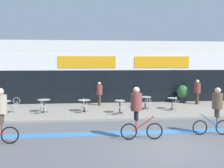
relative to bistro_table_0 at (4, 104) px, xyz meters
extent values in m
plane|color=#5B5B60|center=(7.73, -6.85, -0.63)|extent=(120.00, 120.00, 0.00)
cube|color=gray|center=(7.73, 0.40, -0.57)|extent=(40.00, 5.50, 0.12)
cube|color=silver|center=(7.73, 5.15, 1.71)|extent=(40.00, 4.00, 4.67)
cube|color=black|center=(7.73, 3.18, 0.69)|extent=(38.80, 0.10, 2.40)
cube|color=white|center=(7.73, 3.20, 2.49)|extent=(39.20, 0.14, 1.20)
cube|color=orange|center=(4.95, 3.13, 2.49)|extent=(4.17, 0.08, 0.84)
cube|color=orange|center=(10.50, 3.13, 2.49)|extent=(4.17, 0.08, 0.84)
cube|color=#3D7AB7|center=(7.73, -4.71, -0.62)|extent=(36.00, 0.70, 0.01)
cylinder|color=black|center=(0.00, 0.00, -0.50)|extent=(0.43, 0.43, 0.02)
cylinder|color=black|center=(0.00, 0.00, -0.17)|extent=(0.07, 0.07, 0.68)
cylinder|color=#ADA8A3|center=(0.00, 0.00, 0.18)|extent=(0.79, 0.79, 0.02)
cylinder|color=black|center=(2.32, -0.07, -0.50)|extent=(0.41, 0.41, 0.02)
cylinder|color=black|center=(2.32, -0.07, -0.14)|extent=(0.07, 0.07, 0.74)
cylinder|color=#ADA8A3|center=(2.32, -0.07, 0.24)|extent=(0.74, 0.74, 0.02)
cylinder|color=black|center=(4.71, -0.08, -0.50)|extent=(0.42, 0.42, 0.02)
cylinder|color=black|center=(4.71, -0.08, -0.17)|extent=(0.07, 0.07, 0.68)
cylinder|color=#ADA8A3|center=(4.71, -0.08, 0.18)|extent=(0.76, 0.76, 0.02)
cylinder|color=black|center=(6.80, -0.86, -0.50)|extent=(0.35, 0.35, 0.02)
cylinder|color=black|center=(6.80, -0.86, -0.14)|extent=(0.07, 0.07, 0.73)
cylinder|color=#ADA8A3|center=(6.80, -0.86, 0.24)|extent=(0.63, 0.63, 0.02)
cylinder|color=black|center=(8.66, 0.54, -0.50)|extent=(0.41, 0.41, 0.02)
cylinder|color=black|center=(8.66, 0.54, -0.14)|extent=(0.07, 0.07, 0.73)
cylinder|color=#ADA8A3|center=(8.66, 0.54, 0.24)|extent=(0.75, 0.75, 0.02)
cylinder|color=black|center=(10.29, 0.06, -0.50)|extent=(0.34, 0.34, 0.02)
cylinder|color=black|center=(10.29, 0.06, -0.16)|extent=(0.07, 0.07, 0.70)
cylinder|color=#ADA8A3|center=(10.29, 0.06, 0.21)|extent=(0.62, 0.62, 0.02)
cylinder|color=#B7B2AD|center=(0.00, -0.55, -0.07)|extent=(0.44, 0.44, 0.03)
cylinder|color=#B7B2AD|center=(-0.13, -0.40, -0.30)|extent=(0.03, 0.03, 0.42)
cylinder|color=#B7B2AD|center=(0.15, -0.42, -0.30)|extent=(0.03, 0.03, 0.42)
cylinder|color=#B7B2AD|center=(0.13, -0.70, -0.30)|extent=(0.03, 0.03, 0.42)
torus|color=#B7B2AD|center=(-0.02, -0.72, 0.19)|extent=(0.07, 0.41, 0.41)
cylinder|color=#B7B2AD|center=(0.15, -0.74, 0.05)|extent=(0.03, 0.03, 0.23)
cylinder|color=#B7B2AD|center=(0.55, 0.00, -0.07)|extent=(0.42, 0.42, 0.03)
cylinder|color=#B7B2AD|center=(0.42, -0.15, -0.30)|extent=(0.03, 0.03, 0.42)
cylinder|color=#B7B2AD|center=(0.40, 0.13, -0.30)|extent=(0.03, 0.03, 0.42)
cylinder|color=#B7B2AD|center=(0.70, -0.13, -0.30)|extent=(0.03, 0.03, 0.42)
cylinder|color=#B7B2AD|center=(0.68, 0.15, -0.30)|extent=(0.03, 0.03, 0.42)
torus|color=#B7B2AD|center=(0.72, 0.01, 0.19)|extent=(0.41, 0.05, 0.41)
cylinder|color=#B7B2AD|center=(0.73, -0.16, 0.05)|extent=(0.03, 0.03, 0.23)
cylinder|color=#B7B2AD|center=(0.71, 0.18, 0.05)|extent=(0.03, 0.03, 0.23)
cylinder|color=#B7B2AD|center=(2.32, -0.62, -0.07)|extent=(0.43, 0.43, 0.03)
cylinder|color=#B7B2AD|center=(2.19, -0.47, -0.30)|extent=(0.03, 0.03, 0.42)
cylinder|color=#B7B2AD|center=(2.47, -0.49, -0.30)|extent=(0.03, 0.03, 0.42)
cylinder|color=#B7B2AD|center=(2.17, -0.75, -0.30)|extent=(0.03, 0.03, 0.42)
cylinder|color=#B7B2AD|center=(2.45, -0.77, -0.30)|extent=(0.03, 0.03, 0.42)
torus|color=#B7B2AD|center=(2.30, -0.79, 0.19)|extent=(0.06, 0.41, 0.41)
cylinder|color=#B7B2AD|center=(2.13, -0.78, 0.05)|extent=(0.03, 0.03, 0.23)
cylinder|color=#B7B2AD|center=(2.47, -0.81, 0.05)|extent=(0.03, 0.03, 0.23)
cylinder|color=#B7B2AD|center=(4.71, -0.63, -0.07)|extent=(0.45, 0.45, 0.03)
cylinder|color=#B7B2AD|center=(4.60, -0.47, -0.30)|extent=(0.03, 0.03, 0.42)
cylinder|color=#B7B2AD|center=(4.87, -0.51, -0.30)|extent=(0.03, 0.03, 0.42)
cylinder|color=#B7B2AD|center=(4.56, -0.75, -0.30)|extent=(0.03, 0.03, 0.42)
cylinder|color=#B7B2AD|center=(4.83, -0.79, -0.30)|extent=(0.03, 0.03, 0.42)
torus|color=#B7B2AD|center=(4.69, -0.80, 0.19)|extent=(0.09, 0.41, 0.41)
cylinder|color=#B7B2AD|center=(4.52, -0.77, 0.05)|extent=(0.03, 0.03, 0.23)
cylinder|color=#B7B2AD|center=(4.86, -0.82, 0.05)|extent=(0.03, 0.03, 0.23)
cylinder|color=#B7B2AD|center=(6.80, -1.41, -0.07)|extent=(0.44, 0.44, 0.03)
cylinder|color=#B7B2AD|center=(6.67, -1.25, -0.30)|extent=(0.03, 0.03, 0.42)
cylinder|color=#B7B2AD|center=(6.95, -1.28, -0.30)|extent=(0.03, 0.03, 0.42)
cylinder|color=#B7B2AD|center=(6.64, -1.53, -0.30)|extent=(0.03, 0.03, 0.42)
cylinder|color=#B7B2AD|center=(6.92, -1.56, -0.30)|extent=(0.03, 0.03, 0.42)
torus|color=#B7B2AD|center=(6.78, -1.58, 0.19)|extent=(0.07, 0.41, 0.41)
cylinder|color=#B7B2AD|center=(6.61, -1.56, 0.05)|extent=(0.03, 0.03, 0.23)
cylinder|color=#B7B2AD|center=(6.95, -1.60, 0.05)|extent=(0.03, 0.03, 0.23)
cylinder|color=#B7B2AD|center=(8.66, -0.01, -0.07)|extent=(0.44, 0.44, 0.03)
cylinder|color=#B7B2AD|center=(8.50, 0.11, -0.30)|extent=(0.03, 0.03, 0.42)
cylinder|color=#B7B2AD|center=(8.78, 0.14, -0.30)|extent=(0.03, 0.03, 0.42)
cylinder|color=#B7B2AD|center=(8.53, -0.17, -0.30)|extent=(0.03, 0.03, 0.42)
cylinder|color=#B7B2AD|center=(8.81, -0.14, -0.30)|extent=(0.03, 0.03, 0.42)
torus|color=#B7B2AD|center=(8.68, -0.18, 0.19)|extent=(0.07, 0.41, 0.41)
cylinder|color=#B7B2AD|center=(8.51, -0.20, 0.05)|extent=(0.03, 0.03, 0.23)
cylinder|color=#B7B2AD|center=(8.85, -0.16, 0.05)|extent=(0.03, 0.03, 0.23)
cylinder|color=#B7B2AD|center=(10.29, -0.49, -0.07)|extent=(0.43, 0.43, 0.03)
cylinder|color=#B7B2AD|center=(10.16, -0.33, -0.30)|extent=(0.03, 0.03, 0.42)
cylinder|color=#B7B2AD|center=(10.44, -0.36, -0.30)|extent=(0.03, 0.03, 0.42)
cylinder|color=#B7B2AD|center=(10.14, -0.61, -0.30)|extent=(0.03, 0.03, 0.42)
cylinder|color=#B7B2AD|center=(10.42, -0.64, -0.30)|extent=(0.03, 0.03, 0.42)
torus|color=#B7B2AD|center=(10.27, -0.65, 0.19)|extent=(0.06, 0.41, 0.41)
cylinder|color=#B7B2AD|center=(10.10, -0.64, 0.05)|extent=(0.03, 0.03, 0.23)
cylinder|color=#B7B2AD|center=(10.44, -0.67, 0.05)|extent=(0.03, 0.03, 0.23)
cylinder|color=#232326|center=(11.92, 2.54, -0.27)|extent=(0.51, 0.51, 0.48)
ellipsoid|color=#28662D|center=(11.92, 2.54, 0.31)|extent=(0.81, 0.81, 0.97)
torus|color=black|center=(7.54, -5.76, -0.29)|extent=(0.68, 0.08, 0.68)
torus|color=black|center=(6.49, -5.72, -0.29)|extent=(0.68, 0.08, 0.68)
cylinder|color=red|center=(7.07, -5.74, 0.00)|extent=(0.81, 0.08, 0.61)
cylinder|color=red|center=(6.79, -5.73, -0.05)|extent=(0.04, 0.04, 0.47)
cylinder|color=red|center=(7.49, -5.76, 0.28)|extent=(0.05, 0.48, 0.03)
cylinder|color=black|center=(6.79, -5.65, 0.37)|extent=(0.16, 0.16, 0.38)
cylinder|color=black|center=(6.78, -5.82, 0.37)|extent=(0.16, 0.16, 0.38)
cylinder|color=brown|center=(6.79, -5.73, 0.91)|extent=(0.47, 0.47, 0.69)
sphere|color=tan|center=(6.79, -5.73, 1.39)|extent=(0.26, 0.26, 0.26)
torus|color=black|center=(9.65, -5.35, -0.31)|extent=(0.64, 0.11, 0.64)
torus|color=black|center=(10.65, -5.44, -0.31)|extent=(0.64, 0.11, 0.64)
cylinder|color=#23519E|center=(10.10, -5.39, -0.03)|extent=(0.77, 0.11, 0.58)
cylinder|color=#23519E|center=(10.37, -5.42, -0.08)|extent=(0.04, 0.04, 0.45)
cylinder|color=#23519E|center=(9.70, -5.36, 0.24)|extent=(0.07, 0.48, 0.03)
cylinder|color=#4C3D2D|center=(10.36, -5.50, 0.33)|extent=(0.16, 0.16, 0.37)
cylinder|color=#4C3D2D|center=(10.37, -5.33, 0.33)|extent=(0.16, 0.16, 0.37)
cylinder|color=brown|center=(10.37, -5.42, 0.84)|extent=(0.47, 0.47, 0.66)
sphere|color=beige|center=(10.37, -5.42, 1.30)|extent=(0.25, 0.25, 0.25)
torus|color=black|center=(1.87, -5.74, -0.29)|extent=(0.68, 0.09, 0.67)
cylinder|color=red|center=(1.58, -5.76, -0.06)|extent=(0.04, 0.04, 0.47)
cylinder|color=#4C3D2D|center=(1.58, -5.85, 0.37)|extent=(0.17, 0.17, 0.38)
cylinder|color=#4C3D2D|center=(1.57, -5.67, 0.37)|extent=(0.17, 0.17, 0.38)
cylinder|color=#B2A38E|center=(1.58, -5.76, 0.91)|extent=(0.48, 0.48, 0.70)
sphere|color=beige|center=(1.58, -5.76, 1.39)|extent=(0.26, 0.26, 0.26)
cylinder|color=#4C3D2D|center=(5.75, 2.18, -0.14)|extent=(0.18, 0.18, 0.74)
cylinder|color=#4C3D2D|center=(5.79, 2.02, -0.14)|extent=(0.18, 0.18, 0.74)
cylinder|color=brown|center=(5.77, 2.10, 0.56)|extent=(0.51, 0.51, 0.65)
sphere|color=tan|center=(5.77, 2.10, 1.00)|extent=(0.24, 0.24, 0.24)
cylinder|color=#4C3D2D|center=(12.73, 1.92, -0.11)|extent=(0.16, 0.16, 0.79)
cylinder|color=#4C3D2D|center=(12.73, 1.75, -0.11)|extent=(0.16, 0.16, 0.79)
cylinder|color=brown|center=(12.73, 1.83, 0.63)|extent=(0.46, 0.46, 0.69)
sphere|color=beige|center=(12.73, 1.83, 1.11)|extent=(0.26, 0.26, 0.26)
camera|label=1|loc=(4.71, -15.92, 2.51)|focal=42.00mm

